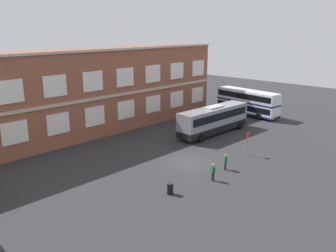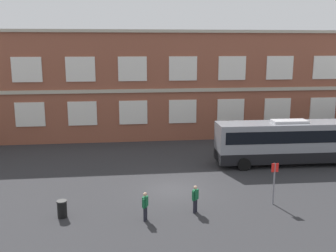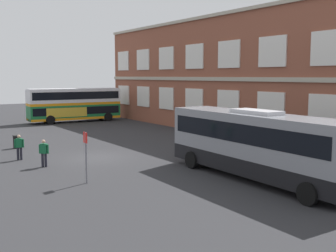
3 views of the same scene
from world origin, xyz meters
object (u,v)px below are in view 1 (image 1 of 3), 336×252
object	(u,v)px
waiting_passenger	(213,171)
second_passenger	(225,161)
double_decker_middle	(247,102)
touring_coach	(214,120)
bus_stand_flag	(247,142)
station_litter_bin	(170,188)

from	to	relation	value
waiting_passenger	second_passenger	distance (m)	3.12
waiting_passenger	double_decker_middle	bearing A→B (deg)	25.29
touring_coach	second_passenger	world-z (taller)	touring_coach
second_passenger	bus_stand_flag	xyz separation A→B (m)	(5.13, 0.66, 0.70)
waiting_passenger	second_passenger	bearing A→B (deg)	13.47
second_passenger	station_litter_bin	bearing A→B (deg)	178.11
touring_coach	waiting_passenger	bearing A→B (deg)	-143.31
touring_coach	bus_stand_flag	xyz separation A→B (m)	(-4.33, -7.93, -0.27)
double_decker_middle	second_passenger	size ratio (longest dim) A/B	6.60
double_decker_middle	waiting_passenger	bearing A→B (deg)	-154.71
second_passenger	bus_stand_flag	distance (m)	5.22
touring_coach	station_litter_bin	distance (m)	19.24
double_decker_middle	touring_coach	xyz separation A→B (m)	(-12.61, -2.55, -0.24)
second_passenger	station_litter_bin	distance (m)	7.85
bus_stand_flag	station_litter_bin	size ratio (longest dim) A/B	2.62
touring_coach	bus_stand_flag	size ratio (longest dim) A/B	4.46
double_decker_middle	bus_stand_flag	bearing A→B (deg)	-148.26
double_decker_middle	station_litter_bin	size ratio (longest dim) A/B	10.89
waiting_passenger	station_litter_bin	world-z (taller)	waiting_passenger
double_decker_middle	touring_coach	bearing A→B (deg)	-168.56
station_litter_bin	second_passenger	bearing A→B (deg)	-1.89
touring_coach	waiting_passenger	size ratio (longest dim) A/B	7.09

